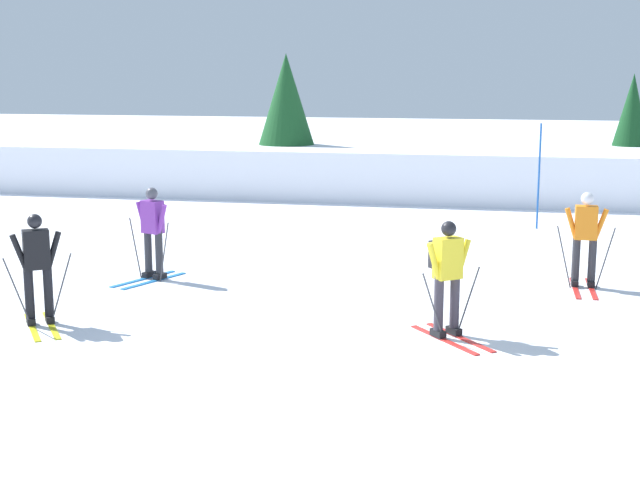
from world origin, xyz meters
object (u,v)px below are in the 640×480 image
at_px(skier_orange, 585,237).
at_px(skier_purple, 153,230).
at_px(conifer_far_right, 286,109).
at_px(skier_black, 37,263).
at_px(trail_marker_pole, 539,177).
at_px(conifer_far_left, 631,122).
at_px(skier_yellow, 447,272).

height_order(skier_orange, skier_purple, same).
xyz_separation_m(skier_purple, conifer_far_right, (-0.56, 12.64, 1.66)).
height_order(skier_black, trail_marker_pole, trail_marker_pole).
height_order(skier_purple, conifer_far_left, conifer_far_left).
bearing_deg(conifer_far_left, conifer_far_right, -170.93).
bearing_deg(skier_yellow, trail_marker_pole, 80.81).
relative_size(skier_purple, conifer_far_right, 0.40).
distance_m(skier_orange, skier_black, 9.30).
bearing_deg(skier_yellow, skier_orange, 58.25).
bearing_deg(skier_orange, skier_black, -153.42).
bearing_deg(trail_marker_pole, conifer_far_right, 143.47).
bearing_deg(skier_black, trail_marker_pole, 53.00).
xyz_separation_m(skier_yellow, skier_orange, (2.20, 3.55, -0.04)).
xyz_separation_m(trail_marker_pole, conifer_far_right, (-7.66, 5.67, 1.30)).
height_order(trail_marker_pole, conifer_far_right, conifer_far_right).
distance_m(skier_yellow, conifer_far_left, 17.56).
height_order(skier_yellow, skier_orange, same).
relative_size(skier_black, trail_marker_pole, 0.67).
bearing_deg(trail_marker_pole, conifer_far_left, 68.08).
xyz_separation_m(skier_yellow, skier_purple, (-5.55, 2.59, -0.04)).
relative_size(skier_yellow, skier_orange, 1.00).
relative_size(trail_marker_pole, conifer_far_left, 0.69).
distance_m(skier_purple, skier_black, 3.25).
distance_m(skier_yellow, skier_orange, 4.17).
relative_size(skier_black, conifer_far_right, 0.40).
relative_size(trail_marker_pole, conifer_far_right, 0.59).
xyz_separation_m(skier_orange, conifer_far_left, (2.31, 13.37, 1.27)).
height_order(skier_purple, skier_black, same).
relative_size(skier_orange, skier_purple, 1.00).
bearing_deg(skier_purple, skier_yellow, -25.02).
bearing_deg(skier_black, skier_orange, 26.58).
relative_size(skier_purple, skier_black, 1.00).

